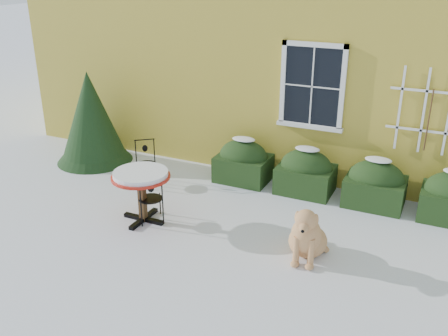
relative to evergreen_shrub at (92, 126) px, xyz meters
The scene contains 8 objects.
ground 4.38m from the evergreen_shrub, 29.82° to the right, with size 80.00×80.00×0.00m, color white.
house 6.58m from the evergreen_shrub, 52.45° to the left, with size 12.40×8.40×6.40m.
hedge_row 5.42m from the evergreen_shrub, ahead, with size 4.95×0.80×0.91m.
evergreen_shrub is the anchor object (origin of this frame).
bistro_table 3.20m from the evergreen_shrub, 36.66° to the right, with size 0.99×0.99×0.92m.
patio_chair_near 3.30m from the evergreen_shrub, 34.55° to the right, with size 0.54×0.54×0.87m.
patio_chair_far 1.86m from the evergreen_shrub, 17.13° to the right, with size 0.55×0.55×0.88m.
dog 5.76m from the evergreen_shrub, 18.88° to the right, with size 0.65×1.04×0.93m.
Camera 1 is at (3.32, -6.05, 4.13)m, focal length 40.00 mm.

